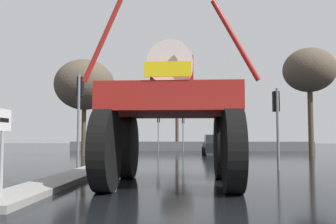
# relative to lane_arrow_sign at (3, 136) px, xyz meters

# --- Properties ---
(ground_plane) EXTENTS (120.00, 120.00, 0.00)m
(ground_plane) POSITION_rel_lane_arrow_sign_xyz_m (4.07, 16.28, -1.35)
(ground_plane) COLOR black
(median_island) EXTENTS (1.11, 9.15, 0.15)m
(median_island) POSITION_rel_lane_arrow_sign_xyz_m (0.05, 3.60, -1.27)
(median_island) COLOR gray
(median_island) RESTS_ON ground
(lane_arrow_sign) EXTENTS (0.07, 0.60, 1.74)m
(lane_arrow_sign) POSITION_rel_lane_arrow_sign_xyz_m (0.00, 0.00, 0.00)
(lane_arrow_sign) COLOR #99999E
(lane_arrow_sign) RESTS_ON median_island
(oversize_sprayer) EXTENTS (4.28, 5.26, 4.71)m
(oversize_sprayer) POSITION_rel_lane_arrow_sign_xyz_m (3.27, 3.22, 0.63)
(oversize_sprayer) COLOR black
(oversize_sprayer) RESTS_ON ground
(sedan_ahead) EXTENTS (1.91, 4.11, 1.52)m
(sedan_ahead) POSITION_rel_lane_arrow_sign_xyz_m (5.85, 21.29, -0.63)
(sedan_ahead) COLOR black
(sedan_ahead) RESTS_ON ground
(traffic_signal_near_left) EXTENTS (0.24, 0.54, 3.99)m
(traffic_signal_near_left) POSITION_rel_lane_arrow_sign_xyz_m (-0.83, 8.20, 1.56)
(traffic_signal_near_left) COLOR slate
(traffic_signal_near_left) RESTS_ON ground
(traffic_signal_near_right) EXTENTS (0.24, 0.54, 3.33)m
(traffic_signal_near_right) POSITION_rel_lane_arrow_sign_xyz_m (7.39, 8.21, 1.07)
(traffic_signal_near_right) COLOR slate
(traffic_signal_near_right) RESTS_ON ground
(traffic_signal_far_left) EXTENTS (0.24, 0.55, 3.66)m
(traffic_signal_far_left) POSITION_rel_lane_arrow_sign_xyz_m (1.05, 27.55, 1.32)
(traffic_signal_far_left) COLOR slate
(traffic_signal_far_left) RESTS_ON ground
(traffic_signal_far_right) EXTENTS (0.24, 0.55, 3.57)m
(traffic_signal_far_right) POSITION_rel_lane_arrow_sign_xyz_m (3.36, 27.56, 1.26)
(traffic_signal_far_right) COLOR slate
(traffic_signal_far_right) RESTS_ON ground
(bare_tree_left) EXTENTS (4.24, 4.24, 6.88)m
(bare_tree_left) POSITION_rel_lane_arrow_sign_xyz_m (-3.61, 18.78, 3.72)
(bare_tree_left) COLOR #473828
(bare_tree_left) RESTS_ON ground
(bare_tree_right) EXTENTS (3.79, 3.79, 7.84)m
(bare_tree_right) POSITION_rel_lane_arrow_sign_xyz_m (12.65, 20.05, 4.83)
(bare_tree_right) COLOR #473828
(bare_tree_right) RESTS_ON ground
(bare_tree_far_center) EXTENTS (3.59, 3.59, 7.28)m
(bare_tree_far_center) POSITION_rel_lane_arrow_sign_xyz_m (2.68, 31.92, 4.36)
(bare_tree_far_center) COLOR #473828
(bare_tree_far_center) RESTS_ON ground
(roadside_barrier) EXTENTS (24.42, 0.24, 0.90)m
(roadside_barrier) POSITION_rel_lane_arrow_sign_xyz_m (4.07, 30.11, -0.90)
(roadside_barrier) COLOR #59595B
(roadside_barrier) RESTS_ON ground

